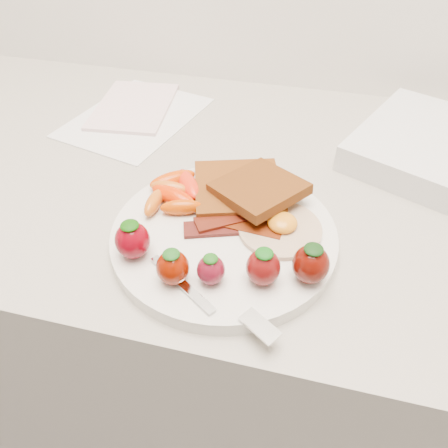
# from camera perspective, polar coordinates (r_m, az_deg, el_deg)

# --- Properties ---
(counter) EXTENTS (2.00, 0.60, 0.90)m
(counter) POSITION_cam_1_polar(r_m,az_deg,el_deg) (0.97, 2.73, -15.46)
(counter) COLOR gray
(counter) RESTS_ON ground
(plate) EXTENTS (0.27, 0.27, 0.02)m
(plate) POSITION_cam_1_polar(r_m,az_deg,el_deg) (0.53, 0.00, -1.52)
(plate) COLOR silver
(plate) RESTS_ON counter
(toast_lower) EXTENTS (0.14, 0.14, 0.01)m
(toast_lower) POSITION_cam_1_polar(r_m,az_deg,el_deg) (0.57, 1.87, 4.70)
(toast_lower) COLOR #4E2F0E
(toast_lower) RESTS_ON plate
(toast_upper) EXTENTS (0.13, 0.13, 0.02)m
(toast_upper) POSITION_cam_1_polar(r_m,az_deg,el_deg) (0.55, 4.57, 4.63)
(toast_upper) COLOR #4F2905
(toast_upper) RESTS_ON toast_lower
(fried_egg) EXTENTS (0.12, 0.12, 0.02)m
(fried_egg) POSITION_cam_1_polar(r_m,az_deg,el_deg) (0.52, 7.39, -0.40)
(fried_egg) COLOR beige
(fried_egg) RESTS_ON plate
(bacon_strips) EXTENTS (0.12, 0.09, 0.01)m
(bacon_strips) POSITION_cam_1_polar(r_m,az_deg,el_deg) (0.52, 1.38, 0.16)
(bacon_strips) COLOR black
(bacon_strips) RESTS_ON plate
(baby_carrots) EXTENTS (0.09, 0.11, 0.02)m
(baby_carrots) POSITION_cam_1_polar(r_m,az_deg,el_deg) (0.56, -6.49, 4.28)
(baby_carrots) COLOR #C95914
(baby_carrots) RESTS_ON plate
(strawberries) EXTENTS (0.23, 0.07, 0.05)m
(strawberries) POSITION_cam_1_polar(r_m,az_deg,el_deg) (0.46, -0.65, -4.64)
(strawberries) COLOR #6A000C
(strawberries) RESTS_ON plate
(fork) EXTENTS (0.16, 0.08, 0.00)m
(fork) POSITION_cam_1_polar(r_m,az_deg,el_deg) (0.45, -1.11, -10.12)
(fork) COLOR silver
(fork) RESTS_ON plate
(paper_sheet) EXTENTS (0.23, 0.28, 0.00)m
(paper_sheet) POSITION_cam_1_polar(r_m,az_deg,el_deg) (0.79, -11.46, 13.52)
(paper_sheet) COLOR silver
(paper_sheet) RESTS_ON counter
(notepad) EXTENTS (0.14, 0.19, 0.01)m
(notepad) POSITION_cam_1_polar(r_m,az_deg,el_deg) (0.82, -11.68, 14.85)
(notepad) COLOR beige
(notepad) RESTS_ON paper_sheet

